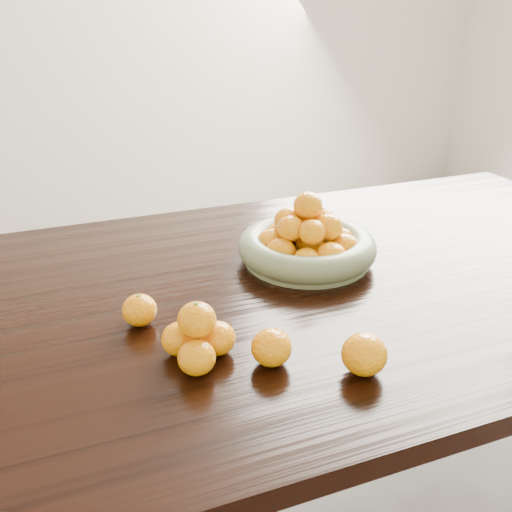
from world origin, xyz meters
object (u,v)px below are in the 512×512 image
object	(u,v)px
dining_table	(274,321)
loose_orange_0	(140,310)
fruit_bowl	(307,243)
orange_pyramid	(198,338)

from	to	relation	value
dining_table	loose_orange_0	size ratio (longest dim) A/B	31.82
fruit_bowl	orange_pyramid	xyz separation A→B (m)	(-0.33, -0.28, -0.00)
dining_table	loose_orange_0	world-z (taller)	loose_orange_0
dining_table	fruit_bowl	world-z (taller)	fruit_bowl
fruit_bowl	orange_pyramid	bearing A→B (deg)	-139.72
orange_pyramid	dining_table	bearing A→B (deg)	42.73
dining_table	fruit_bowl	bearing A→B (deg)	34.79
fruit_bowl	loose_orange_0	world-z (taller)	fruit_bowl
orange_pyramid	loose_orange_0	size ratio (longest dim) A/B	1.95
dining_table	orange_pyramid	xyz separation A→B (m)	(-0.22, -0.20, 0.13)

